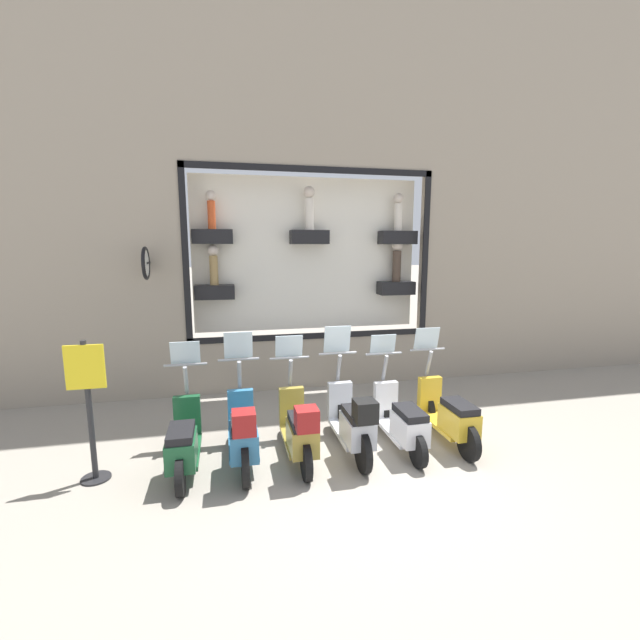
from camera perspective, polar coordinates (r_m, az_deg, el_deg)
The scene contains 9 objects.
ground_plane at distance 6.10m, azimuth 5.87°, elevation -18.94°, with size 120.00×120.00×0.00m, color gray.
building_facade at distance 9.14m, azimuth -1.33°, elevation 24.50°, with size 1.21×36.00×10.32m.
scooter_yellow_0 at distance 6.83m, azimuth 16.81°, elevation -12.06°, with size 1.80×0.60×1.62m.
scooter_white_1 at distance 6.51m, azimuth 10.82°, elevation -13.11°, with size 1.79×0.60×1.54m.
scooter_silver_2 at distance 6.20m, azimuth 4.36°, elevation -13.40°, with size 1.81×0.61×1.71m.
scooter_olive_3 at distance 6.03m, azimuth -2.77°, elevation -14.28°, with size 1.80×0.60×1.59m.
scooter_teal_4 at distance 5.97m, azimuth -10.25°, elevation -14.56°, with size 1.81×0.60×1.69m.
scooter_green_5 at distance 6.07m, azimuth -17.71°, elevation -15.14°, with size 1.79×0.61×1.58m.
shop_sign_post at distance 6.09m, azimuth -28.44°, elevation -10.04°, with size 0.36×0.45×1.81m.
Camera 1 is at (-5.07, 1.73, 2.92)m, focal length 24.00 mm.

